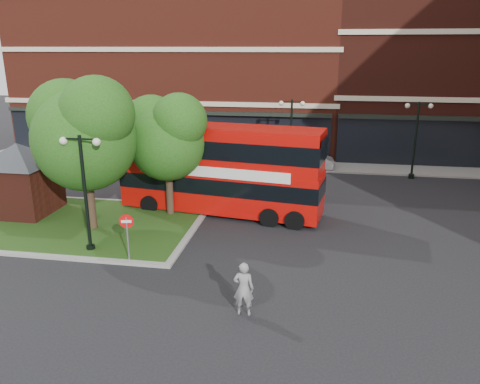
% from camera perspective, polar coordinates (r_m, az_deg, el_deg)
% --- Properties ---
extents(ground, '(120.00, 120.00, 0.00)m').
position_cam_1_polar(ground, '(19.02, -2.82, -8.67)').
color(ground, black).
rests_on(ground, ground).
extents(pavement_far, '(44.00, 3.00, 0.12)m').
position_cam_1_polar(pavement_far, '(34.41, 2.96, 3.40)').
color(pavement_far, slate).
rests_on(pavement_far, ground).
extents(terrace_far_left, '(26.00, 12.00, 14.00)m').
position_cam_1_polar(terrace_far_left, '(42.37, -6.88, 15.41)').
color(terrace_far_left, maroon).
rests_on(terrace_far_left, ground).
extents(terrace_far_right, '(18.00, 12.00, 16.00)m').
position_cam_1_polar(terrace_far_right, '(41.98, 24.54, 15.39)').
color(terrace_far_right, '#471911').
rests_on(terrace_far_right, ground).
extents(traffic_island, '(12.60, 7.60, 0.15)m').
position_cam_1_polar(traffic_island, '(24.36, -20.04, -3.60)').
color(traffic_island, gray).
rests_on(traffic_island, ground).
extents(kiosk, '(6.51, 6.51, 3.60)m').
position_cam_1_polar(kiosk, '(26.09, -25.26, 2.32)').
color(kiosk, '#471911').
rests_on(kiosk, traffic_island).
extents(tree_island_west, '(5.40, 4.71, 7.21)m').
position_cam_1_polar(tree_island_west, '(22.14, -18.62, 7.24)').
color(tree_island_west, '#2D2116').
rests_on(tree_island_west, ground).
extents(tree_island_east, '(4.46, 3.90, 6.29)m').
position_cam_1_polar(tree_island_east, '(23.31, -9.03, 7.01)').
color(tree_island_east, '#2D2116').
rests_on(tree_island_east, ground).
extents(lamp_island, '(1.72, 0.36, 5.00)m').
position_cam_1_polar(lamp_island, '(20.01, -18.41, 0.46)').
color(lamp_island, black).
rests_on(lamp_island, ground).
extents(lamp_far_left, '(1.72, 0.36, 5.00)m').
position_cam_1_polar(lamp_far_left, '(31.72, 6.23, 7.24)').
color(lamp_far_left, black).
rests_on(lamp_far_left, ground).
extents(lamp_far_right, '(1.72, 0.36, 5.00)m').
position_cam_1_polar(lamp_far_right, '(32.30, 20.63, 6.41)').
color(lamp_far_right, black).
rests_on(lamp_far_right, ground).
extents(bus, '(10.67, 3.92, 3.98)m').
position_cam_1_polar(bus, '(23.89, -2.40, 3.47)').
color(bus, '#B40B07').
rests_on(bus, ground).
extents(woman, '(0.68, 0.45, 1.83)m').
position_cam_1_polar(woman, '(15.28, 0.44, -11.71)').
color(woman, gray).
rests_on(woman, ground).
extents(car_silver, '(4.41, 2.18, 1.44)m').
position_cam_1_polar(car_silver, '(33.44, -7.08, 4.04)').
color(car_silver, '#B9BCC1').
rests_on(car_silver, ground).
extents(car_white, '(4.11, 1.68, 1.32)m').
position_cam_1_polar(car_white, '(33.59, 7.98, 3.96)').
color(car_white, silver).
rests_on(car_white, ground).
extents(no_entry_sign, '(0.57, 0.16, 2.06)m').
position_cam_1_polar(no_entry_sign, '(19.01, -13.61, -4.35)').
color(no_entry_sign, slate).
rests_on(no_entry_sign, ground).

